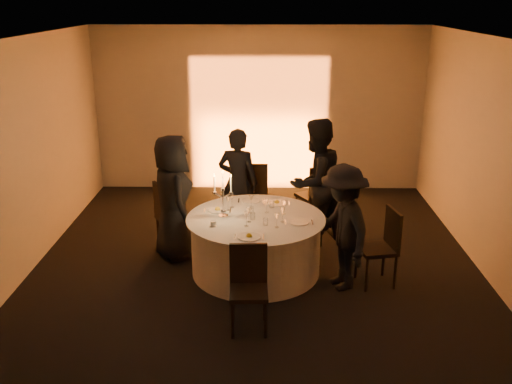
{
  "coord_description": "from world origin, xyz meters",
  "views": [
    {
      "loc": [
        0.12,
        -6.84,
        3.49
      ],
      "look_at": [
        0.0,
        0.2,
        1.05
      ],
      "focal_mm": 40.0,
      "sensor_mm": 36.0,
      "label": 1
    }
  ],
  "objects_px": {
    "chair_back_left": "(253,190)",
    "guest_back_left": "(238,183)",
    "guest_left": "(173,197)",
    "coffee_cup": "(213,224)",
    "chair_back_right": "(317,192)",
    "guest_right": "(343,228)",
    "candelabra": "(223,201)",
    "guest_back_right": "(315,182)",
    "chair_front": "(249,282)",
    "chair_right": "(383,243)",
    "chair_left": "(168,213)",
    "banquet_table": "(256,245)"
  },
  "relations": [
    {
      "from": "chair_left",
      "to": "chair_back_left",
      "type": "xyz_separation_m",
      "value": [
        1.18,
        0.98,
        0.03
      ]
    },
    {
      "from": "chair_back_left",
      "to": "guest_left",
      "type": "distance_m",
      "value": 1.59
    },
    {
      "from": "guest_back_right",
      "to": "coffee_cup",
      "type": "distance_m",
      "value": 1.87
    },
    {
      "from": "chair_back_left",
      "to": "chair_back_right",
      "type": "distance_m",
      "value": 1.0
    },
    {
      "from": "banquet_table",
      "to": "chair_right",
      "type": "distance_m",
      "value": 1.64
    },
    {
      "from": "chair_back_right",
      "to": "chair_back_left",
      "type": "bearing_deg",
      "value": -34.82
    },
    {
      "from": "guest_left",
      "to": "coffee_cup",
      "type": "height_order",
      "value": "guest_left"
    },
    {
      "from": "chair_back_right",
      "to": "candelabra",
      "type": "xyz_separation_m",
      "value": [
        -1.35,
        -1.48,
        0.39
      ]
    },
    {
      "from": "chair_back_right",
      "to": "guest_back_right",
      "type": "bearing_deg",
      "value": 51.41
    },
    {
      "from": "banquet_table",
      "to": "chair_right",
      "type": "xyz_separation_m",
      "value": [
        1.6,
        -0.29,
        0.17
      ]
    },
    {
      "from": "guest_back_left",
      "to": "chair_right",
      "type": "bearing_deg",
      "value": 153.69
    },
    {
      "from": "banquet_table",
      "to": "guest_back_right",
      "type": "height_order",
      "value": "guest_back_right"
    },
    {
      "from": "chair_left",
      "to": "chair_back_left",
      "type": "distance_m",
      "value": 1.53
    },
    {
      "from": "guest_right",
      "to": "banquet_table",
      "type": "bearing_deg",
      "value": -129.34
    },
    {
      "from": "chair_front",
      "to": "guest_left",
      "type": "xyz_separation_m",
      "value": [
        -1.09,
        1.79,
        0.34
      ]
    },
    {
      "from": "chair_back_left",
      "to": "guest_back_left",
      "type": "distance_m",
      "value": 0.48
    },
    {
      "from": "chair_left",
      "to": "coffee_cup",
      "type": "relative_size",
      "value": 9.2
    },
    {
      "from": "guest_right",
      "to": "coffee_cup",
      "type": "relative_size",
      "value": 14.5
    },
    {
      "from": "guest_left",
      "to": "coffee_cup",
      "type": "relative_size",
      "value": 15.82
    },
    {
      "from": "chair_front",
      "to": "candelabra",
      "type": "height_order",
      "value": "candelabra"
    },
    {
      "from": "banquet_table",
      "to": "chair_back_left",
      "type": "xyz_separation_m",
      "value": [
        -0.07,
        1.61,
        0.21
      ]
    },
    {
      "from": "guest_right",
      "to": "guest_left",
      "type": "bearing_deg",
      "value": -130.91
    },
    {
      "from": "chair_back_right",
      "to": "guest_left",
      "type": "xyz_separation_m",
      "value": [
        -2.07,
        -1.04,
        0.28
      ]
    },
    {
      "from": "chair_back_right",
      "to": "candelabra",
      "type": "bearing_deg",
      "value": 18.52
    },
    {
      "from": "chair_right",
      "to": "candelabra",
      "type": "xyz_separation_m",
      "value": [
        -2.02,
        0.32,
        0.43
      ]
    },
    {
      "from": "chair_left",
      "to": "chair_front",
      "type": "distance_m",
      "value": 2.28
    },
    {
      "from": "banquet_table",
      "to": "chair_front",
      "type": "distance_m",
      "value": 1.32
    },
    {
      "from": "chair_back_right",
      "to": "banquet_table",
      "type": "bearing_deg",
      "value": 29.23
    },
    {
      "from": "chair_front",
      "to": "guest_right",
      "type": "relative_size",
      "value": 0.59
    },
    {
      "from": "guest_right",
      "to": "candelabra",
      "type": "bearing_deg",
      "value": -125.1
    },
    {
      "from": "chair_back_left",
      "to": "candelabra",
      "type": "xyz_separation_m",
      "value": [
        -0.35,
        -1.58,
        0.39
      ]
    },
    {
      "from": "chair_front",
      "to": "banquet_table",
      "type": "bearing_deg",
      "value": 85.43
    },
    {
      "from": "guest_back_right",
      "to": "guest_right",
      "type": "relative_size",
      "value": 1.17
    },
    {
      "from": "guest_back_right",
      "to": "candelabra",
      "type": "bearing_deg",
      "value": -3.56
    },
    {
      "from": "chair_back_left",
      "to": "chair_front",
      "type": "bearing_deg",
      "value": 92.38
    },
    {
      "from": "chair_right",
      "to": "guest_left",
      "type": "xyz_separation_m",
      "value": [
        -2.74,
        0.77,
        0.31
      ]
    },
    {
      "from": "banquet_table",
      "to": "guest_right",
      "type": "distance_m",
      "value": 1.21
    },
    {
      "from": "chair_back_left",
      "to": "guest_back_left",
      "type": "height_order",
      "value": "guest_back_left"
    },
    {
      "from": "coffee_cup",
      "to": "candelabra",
      "type": "distance_m",
      "value": 0.38
    },
    {
      "from": "chair_right",
      "to": "candelabra",
      "type": "relative_size",
      "value": 1.58
    },
    {
      "from": "chair_left",
      "to": "guest_back_right",
      "type": "xyz_separation_m",
      "value": [
        2.09,
        0.35,
        0.36
      ]
    },
    {
      "from": "chair_back_left",
      "to": "chair_front",
      "type": "height_order",
      "value": "chair_back_left"
    },
    {
      "from": "chair_right",
      "to": "chair_front",
      "type": "height_order",
      "value": "chair_right"
    },
    {
      "from": "guest_back_right",
      "to": "guest_right",
      "type": "height_order",
      "value": "guest_back_right"
    },
    {
      "from": "chair_back_left",
      "to": "guest_back_right",
      "type": "relative_size",
      "value": 0.57
    },
    {
      "from": "chair_right",
      "to": "chair_back_left",
      "type": "bearing_deg",
      "value": -150.18
    },
    {
      "from": "guest_back_right",
      "to": "candelabra",
      "type": "distance_m",
      "value": 1.58
    },
    {
      "from": "guest_right",
      "to": "coffee_cup",
      "type": "height_order",
      "value": "guest_right"
    },
    {
      "from": "chair_back_left",
      "to": "chair_back_right",
      "type": "relative_size",
      "value": 1.01
    },
    {
      "from": "guest_left",
      "to": "guest_back_right",
      "type": "bearing_deg",
      "value": -98.38
    }
  ]
}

